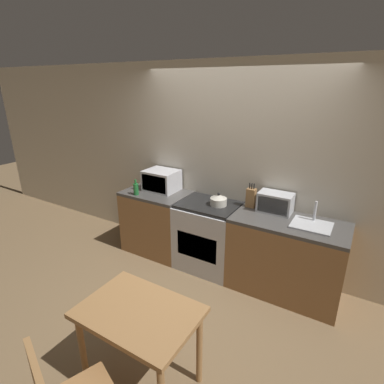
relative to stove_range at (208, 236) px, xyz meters
The scene contains 12 objects.
ground_plane 0.80m from the stove_range, 75.09° to the right, with size 16.00×16.00×0.00m, color brown.
wall_back 0.93m from the stove_range, 63.50° to the left, with size 10.00×0.06×2.60m.
counter_left_run 0.83m from the stove_range, behind, with size 0.90×0.62×0.90m.
counter_right_run 1.00m from the stove_range, ahead, with size 1.24×0.62×0.90m.
stove_range is the anchor object (origin of this frame).
kettle 0.53m from the stove_range, ahead, with size 0.21×0.21×0.17m.
microwave 1.01m from the stove_range, behind, with size 0.45×0.37×0.29m.
bottle 1.15m from the stove_range, 167.25° to the right, with size 0.07×0.07×0.22m.
knife_block 0.77m from the stove_range, 19.49° to the left, with size 0.11×0.09×0.30m.
toaster_oven 0.98m from the stove_range, 12.15° to the left, with size 0.39×0.24×0.23m.
sink_basin 1.31m from the stove_range, ahead, with size 0.40×0.34×0.24m.
dining_table 1.81m from the stove_range, 78.78° to the right, with size 0.88×0.62×0.74m.
Camera 1 is at (1.44, -2.45, 2.32)m, focal length 28.00 mm.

